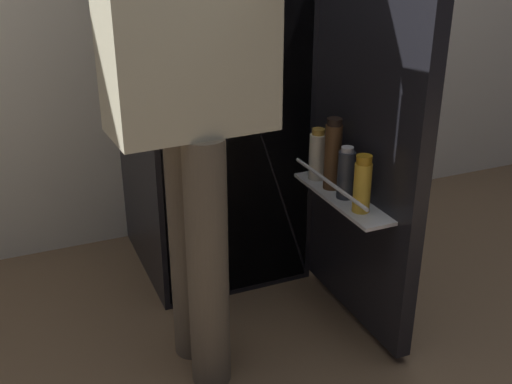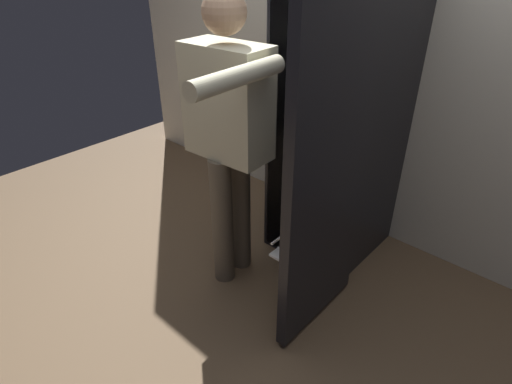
# 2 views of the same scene
# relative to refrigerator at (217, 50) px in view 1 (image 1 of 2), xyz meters

# --- Properties ---
(ground_plane) EXTENTS (5.22, 5.22, 0.00)m
(ground_plane) POSITION_rel_refrigerator_xyz_m (-0.02, -0.51, -0.88)
(ground_plane) COLOR brown
(refrigerator) EXTENTS (0.65, 1.22, 1.75)m
(refrigerator) POSITION_rel_refrigerator_xyz_m (0.00, 0.00, 0.00)
(refrigerator) COLOR black
(refrigerator) RESTS_ON ground_plane
(person) EXTENTS (0.55, 0.72, 1.58)m
(person) POSITION_rel_refrigerator_xyz_m (-0.28, -0.59, 0.07)
(person) COLOR #665B4C
(person) RESTS_ON ground_plane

